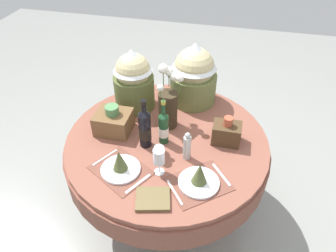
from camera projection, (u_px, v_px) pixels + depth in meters
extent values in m
plane|color=gray|center=(167.00, 207.00, 2.61)|extent=(8.00, 8.00, 0.00)
cylinder|color=brown|center=(167.00, 140.00, 2.13)|extent=(1.37, 1.37, 0.04)
cylinder|color=brown|center=(167.00, 151.00, 2.19)|extent=(1.39, 1.39, 0.17)
cylinder|color=black|center=(167.00, 177.00, 2.36)|extent=(0.12, 0.12, 0.70)
cylinder|color=black|center=(167.00, 206.00, 2.60)|extent=(0.72, 0.72, 0.03)
cube|color=brown|center=(121.00, 170.00, 1.89)|extent=(0.42, 0.40, 0.00)
cylinder|color=white|center=(121.00, 169.00, 1.88)|extent=(0.24, 0.24, 0.02)
cone|color=#4C562D|center=(119.00, 160.00, 1.83)|extent=(0.09, 0.09, 0.14)
cube|color=silver|center=(105.00, 157.00, 1.97)|extent=(0.11, 0.17, 0.00)
cube|color=silver|center=(138.00, 184.00, 1.80)|extent=(0.11, 0.17, 0.00)
cube|color=brown|center=(199.00, 183.00, 1.81)|extent=(0.43, 0.41, 0.00)
cylinder|color=white|center=(199.00, 182.00, 1.80)|extent=(0.24, 0.24, 0.02)
cone|color=#4C562D|center=(200.00, 173.00, 1.75)|extent=(0.09, 0.09, 0.14)
cube|color=silver|center=(175.00, 192.00, 1.76)|extent=(0.13, 0.16, 0.00)
cube|color=silver|center=(221.00, 174.00, 1.86)|extent=(0.13, 0.16, 0.00)
cylinder|color=#332819|center=(168.00, 110.00, 2.14)|extent=(0.13, 0.13, 0.26)
sphere|color=white|center=(175.00, 77.00, 2.05)|extent=(0.06, 0.06, 0.06)
cylinder|color=#4C7038|center=(175.00, 84.00, 2.09)|extent=(0.01, 0.01, 0.07)
sphere|color=white|center=(180.00, 78.00, 2.01)|extent=(0.05, 0.05, 0.05)
cylinder|color=#4C7038|center=(180.00, 86.00, 2.05)|extent=(0.01, 0.01, 0.09)
sphere|color=white|center=(160.00, 88.00, 1.98)|extent=(0.05, 0.05, 0.05)
cylinder|color=#4C7038|center=(160.00, 94.00, 2.00)|extent=(0.01, 0.01, 0.06)
sphere|color=white|center=(169.00, 71.00, 2.05)|extent=(0.06, 0.06, 0.06)
cylinder|color=#4C7038|center=(169.00, 80.00, 2.10)|extent=(0.01, 0.01, 0.10)
sphere|color=white|center=(163.00, 69.00, 2.02)|extent=(0.07, 0.07, 0.07)
cylinder|color=#4C7038|center=(163.00, 80.00, 2.07)|extent=(0.01, 0.01, 0.12)
sphere|color=white|center=(171.00, 75.00, 2.11)|extent=(0.05, 0.05, 0.05)
cylinder|color=#4C7038|center=(171.00, 80.00, 2.14)|extent=(0.01, 0.01, 0.05)
cylinder|color=black|center=(145.00, 130.00, 1.99)|extent=(0.08, 0.08, 0.25)
cylinder|color=black|center=(145.00, 133.00, 2.00)|extent=(0.08, 0.08, 0.08)
cone|color=black|center=(144.00, 112.00, 1.90)|extent=(0.08, 0.08, 0.04)
cylinder|color=black|center=(143.00, 105.00, 1.86)|extent=(0.03, 0.03, 0.07)
cylinder|color=black|center=(143.00, 102.00, 1.85)|extent=(0.03, 0.03, 0.02)
cylinder|color=#194223|center=(164.00, 129.00, 2.02)|extent=(0.07, 0.07, 0.21)
cylinder|color=silver|center=(164.00, 131.00, 2.04)|extent=(0.07, 0.07, 0.07)
cone|color=#194223|center=(163.00, 115.00, 1.95)|extent=(0.07, 0.07, 0.03)
cylinder|color=#194223|center=(163.00, 107.00, 1.91)|extent=(0.02, 0.02, 0.09)
cylinder|color=#B29933|center=(163.00, 103.00, 1.89)|extent=(0.03, 0.03, 0.02)
cylinder|color=silver|center=(159.00, 172.00, 1.88)|extent=(0.06, 0.06, 0.00)
cylinder|color=silver|center=(159.00, 167.00, 1.85)|extent=(0.01, 0.01, 0.08)
cylinder|color=silver|center=(159.00, 156.00, 1.80)|extent=(0.07, 0.07, 0.10)
cylinder|color=silver|center=(159.00, 153.00, 1.93)|extent=(0.06, 0.06, 0.10)
cylinder|color=#B7B2AD|center=(187.00, 148.00, 1.92)|extent=(0.05, 0.05, 0.17)
sphere|color=#B7B7BC|center=(188.00, 135.00, 1.86)|extent=(0.03, 0.03, 0.03)
cube|color=brown|center=(153.00, 199.00, 1.71)|extent=(0.22, 0.20, 0.02)
cylinder|color=#566033|center=(135.00, 92.00, 2.33)|extent=(0.30, 0.30, 0.25)
sphere|color=#C6B784|center=(133.00, 70.00, 2.22)|extent=(0.25, 0.25, 0.25)
cone|color=silver|center=(132.00, 60.00, 2.16)|extent=(0.28, 0.28, 0.16)
cylinder|color=olive|center=(193.00, 88.00, 2.40)|extent=(0.35, 0.35, 0.23)
sphere|color=#C6B784|center=(194.00, 67.00, 2.28)|extent=(0.30, 0.30, 0.30)
cone|color=silver|center=(195.00, 55.00, 2.22)|extent=(0.33, 0.33, 0.19)
cube|color=brown|center=(114.00, 122.00, 2.14)|extent=(0.24, 0.20, 0.14)
cylinder|color=#4C7F4C|center=(112.00, 110.00, 2.07)|extent=(0.09, 0.09, 0.06)
cube|color=#47331E|center=(226.00, 133.00, 2.05)|extent=(0.18, 0.13, 0.14)
cylinder|color=#B24C33|center=(228.00, 121.00, 1.99)|extent=(0.06, 0.06, 0.06)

